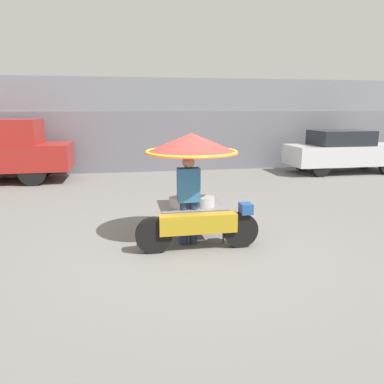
{
  "coord_description": "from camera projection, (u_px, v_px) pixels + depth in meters",
  "views": [
    {
      "loc": [
        -1.19,
        -6.16,
        2.36
      ],
      "look_at": [
        0.01,
        0.28,
        0.88
      ],
      "focal_mm": 35.0,
      "sensor_mm": 36.0,
      "label": 1
    }
  ],
  "objects": [
    {
      "name": "vendor_person",
      "position": [
        188.0,
        196.0,
        6.47
      ],
      "size": [
        0.38,
        0.22,
        1.57
      ],
      "color": "navy",
      "rests_on": "ground"
    },
    {
      "name": "vendor_motorcycle_cart",
      "position": [
        193.0,
        162.0,
        6.56
      ],
      "size": [
        2.1,
        1.66,
        1.93
      ],
      "color": "black",
      "rests_on": "ground"
    },
    {
      "name": "ground_plane",
      "position": [
        195.0,
        244.0,
        6.64
      ],
      "size": [
        36.0,
        36.0,
        0.0
      ],
      "primitive_type": "plane",
      "color": "slate"
    },
    {
      "name": "potted_plant",
      "position": [
        384.0,
        156.0,
        15.22
      ],
      "size": [
        0.65,
        0.65,
        0.82
      ],
      "color": "#2D2D33",
      "rests_on": "ground"
    },
    {
      "name": "shopfront_building",
      "position": [
        152.0,
        125.0,
        14.85
      ],
      "size": [
        28.0,
        2.06,
        3.44
      ],
      "color": "gray",
      "rests_on": "ground"
    },
    {
      "name": "parked_car",
      "position": [
        344.0,
        151.0,
        13.84
      ],
      "size": [
        4.23,
        1.65,
        1.56
      ],
      "color": "black",
      "rests_on": "ground"
    }
  ]
}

